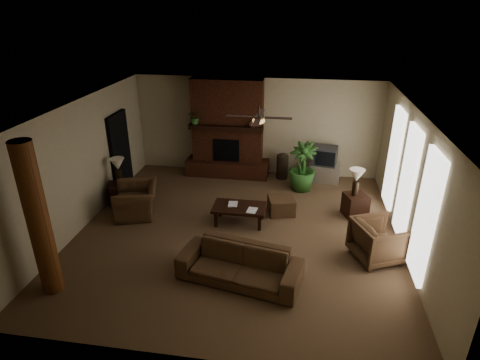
% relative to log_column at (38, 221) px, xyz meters
% --- Properties ---
extents(room_shell, '(7.00, 7.00, 7.00)m').
position_rel_log_column_xyz_m(room_shell, '(2.95, 2.40, 0.00)').
color(room_shell, brown).
rests_on(room_shell, ground).
extents(fireplace, '(2.40, 0.70, 2.80)m').
position_rel_log_column_xyz_m(fireplace, '(2.15, 5.62, -0.24)').
color(fireplace, '#522615').
rests_on(fireplace, ground).
extents(windows, '(0.08, 3.65, 2.35)m').
position_rel_log_column_xyz_m(windows, '(6.40, 2.60, -0.05)').
color(windows, white).
rests_on(windows, ground).
extents(log_column, '(0.36, 0.36, 2.80)m').
position_rel_log_column_xyz_m(log_column, '(0.00, 0.00, 0.00)').
color(log_column, brown).
rests_on(log_column, ground).
extents(doorway, '(0.10, 1.00, 2.10)m').
position_rel_log_column_xyz_m(doorway, '(-0.49, 4.20, -0.35)').
color(doorway, black).
rests_on(doorway, ground).
extents(ceiling_fan, '(1.35, 1.35, 0.37)m').
position_rel_log_column_xyz_m(ceiling_fan, '(3.35, 2.70, 1.13)').
color(ceiling_fan, black).
rests_on(ceiling_fan, ceiling).
extents(sofa, '(2.33, 1.10, 0.88)m').
position_rel_log_column_xyz_m(sofa, '(3.26, 0.78, -0.96)').
color(sofa, '#4E3621').
rests_on(sofa, ground).
extents(armchair_left, '(1.02, 1.28, 0.97)m').
position_rel_log_column_xyz_m(armchair_left, '(0.42, 2.88, -0.91)').
color(armchair_left, '#4E3621').
rests_on(armchair_left, ground).
extents(armchair_right, '(1.12, 1.15, 0.91)m').
position_rel_log_column_xyz_m(armchair_right, '(5.86, 1.85, -0.94)').
color(armchair_right, '#4E3621').
rests_on(armchair_right, ground).
extents(coffee_table, '(1.20, 0.70, 0.43)m').
position_rel_log_column_xyz_m(coffee_table, '(2.93, 2.82, -1.03)').
color(coffee_table, black).
rests_on(coffee_table, ground).
extents(ottoman, '(0.73, 0.73, 0.40)m').
position_rel_log_column_xyz_m(ottoman, '(3.86, 3.45, -1.20)').
color(ottoman, '#4E3621').
rests_on(ottoman, ground).
extents(tv_stand, '(0.88, 0.56, 0.50)m').
position_rel_log_column_xyz_m(tv_stand, '(4.95, 5.55, -1.15)').
color(tv_stand, silver).
rests_on(tv_stand, ground).
extents(tv, '(0.73, 0.63, 0.52)m').
position_rel_log_column_xyz_m(tv, '(4.93, 5.54, -0.64)').
color(tv, '#373739').
rests_on(tv, tv_stand).
extents(floor_vase, '(0.34, 0.34, 0.77)m').
position_rel_log_column_xyz_m(floor_vase, '(3.76, 5.55, -0.97)').
color(floor_vase, '#2D2219').
rests_on(floor_vase, ground).
extents(floor_plant, '(1.21, 1.51, 0.74)m').
position_rel_log_column_xyz_m(floor_plant, '(4.32, 4.87, -1.03)').
color(floor_plant, '#306026').
rests_on(floor_plant, ground).
extents(side_table_left, '(0.65, 0.65, 0.55)m').
position_rel_log_column_xyz_m(side_table_left, '(-0.20, 3.33, -1.12)').
color(side_table_left, black).
rests_on(side_table_left, ground).
extents(lamp_left, '(0.39, 0.39, 0.65)m').
position_rel_log_column_xyz_m(lamp_left, '(-0.20, 3.39, -0.40)').
color(lamp_left, black).
rests_on(lamp_left, side_table_left).
extents(side_table_right, '(0.64, 0.64, 0.55)m').
position_rel_log_column_xyz_m(side_table_right, '(5.61, 3.58, -1.12)').
color(side_table_right, black).
rests_on(side_table_right, ground).
extents(lamp_right, '(0.41, 0.41, 0.65)m').
position_rel_log_column_xyz_m(lamp_right, '(5.56, 3.58, -0.40)').
color(lamp_right, black).
rests_on(lamp_right, side_table_right).
extents(mantel_plant, '(0.40, 0.44, 0.33)m').
position_rel_log_column_xyz_m(mantel_plant, '(1.28, 5.39, 0.32)').
color(mantel_plant, '#306026').
rests_on(mantel_plant, fireplace).
extents(mantel_vase, '(0.27, 0.28, 0.22)m').
position_rel_log_column_xyz_m(mantel_vase, '(2.92, 5.33, 0.27)').
color(mantel_vase, brown).
rests_on(mantel_vase, fireplace).
extents(book_a, '(0.22, 0.05, 0.29)m').
position_rel_log_column_xyz_m(book_a, '(2.67, 2.86, -0.83)').
color(book_a, '#999999').
rests_on(book_a, coffee_table).
extents(book_b, '(0.21, 0.05, 0.29)m').
position_rel_log_column_xyz_m(book_b, '(3.14, 2.66, -0.82)').
color(book_b, '#999999').
rests_on(book_b, coffee_table).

